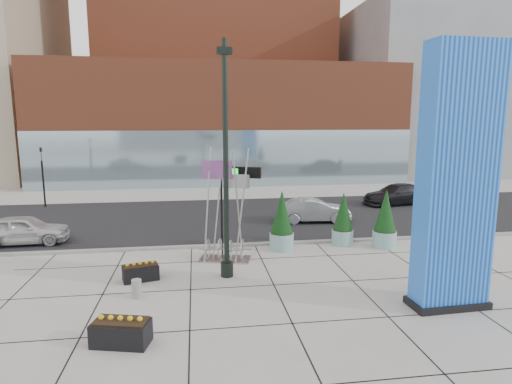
{
  "coord_description": "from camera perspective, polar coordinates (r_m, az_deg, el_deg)",
  "views": [
    {
      "loc": [
        -1.73,
        -15.51,
        5.96
      ],
      "look_at": [
        0.77,
        2.0,
        2.94
      ],
      "focal_mm": 30.0,
      "sensor_mm": 36.0,
      "label": 1
    }
  ],
  "objects": [
    {
      "name": "car_white_west",
      "position": [
        23.44,
        -28.55,
        -4.48
      ],
      "size": [
        4.17,
        1.84,
        1.39
      ],
      "primitive_type": "imported",
      "rotation": [
        0.0,
        0.0,
        1.62
      ],
      "color": "silver",
      "rests_on": "ground"
    },
    {
      "name": "lamp_post",
      "position": [
        15.88,
        -4.02,
        1.1
      ],
      "size": [
        0.55,
        0.48,
        8.78
      ],
      "rotation": [
        0.0,
        0.0,
        0.02
      ],
      "color": "black",
      "rests_on": "ground"
    },
    {
      "name": "blue_pylon",
      "position": [
        14.51,
        25.15,
        0.94
      ],
      "size": [
        2.52,
        1.22,
        8.24
      ],
      "rotation": [
        0.0,
        0.0,
        0.05
      ],
      "color": "#0B3AAF",
      "rests_on": "ground"
    },
    {
      "name": "public_art_sculpture",
      "position": [
        18.26,
        -4.14,
        -5.2
      ],
      "size": [
        2.33,
        1.55,
        4.86
      ],
      "rotation": [
        0.0,
        0.0,
        -0.24
      ],
      "color": "#A8A9AC",
      "rests_on": "ground"
    },
    {
      "name": "traffic_signal",
      "position": [
        32.4,
        -26.56,
        2.18
      ],
      "size": [
        0.15,
        0.18,
        4.1
      ],
      "color": "black",
      "rests_on": "ground"
    },
    {
      "name": "tower_glass_front",
      "position": [
        37.96,
        -3.98,
        4.44
      ],
      "size": [
        34.0,
        0.6,
        5.0
      ],
      "primitive_type": "cube",
      "color": "#8CA5B2",
      "rests_on": "ground"
    },
    {
      "name": "round_planter_mid",
      "position": [
        20.87,
        11.52,
        -3.65
      ],
      "size": [
        1.02,
        1.02,
        2.56
      ],
      "color": "#83B1AE",
      "rests_on": "ground"
    },
    {
      "name": "round_planter_east",
      "position": [
        20.89,
        16.85,
        -3.59
      ],
      "size": [
        1.11,
        1.11,
        2.77
      ],
      "color": "#83B1AE",
      "rests_on": "ground"
    },
    {
      "name": "box_planter_north",
      "position": [
        16.82,
        -15.14,
        -10.22
      ],
      "size": [
        1.42,
        0.96,
        0.71
      ],
      "rotation": [
        0.0,
        0.0,
        0.26
      ],
      "color": "black",
      "rests_on": "ground"
    },
    {
      "name": "tower_podium",
      "position": [
        42.6,
        -4.5,
        9.04
      ],
      "size": [
        34.0,
        10.0,
        11.0
      ],
      "primitive_type": "cube",
      "color": "#9A482C",
      "rests_on": "ground"
    },
    {
      "name": "building_grey_parking",
      "position": [
        55.09,
        22.65,
        12.12
      ],
      "size": [
        20.0,
        18.0,
        18.0
      ],
      "primitive_type": "cube",
      "color": "slate",
      "rests_on": "ground"
    },
    {
      "name": "box_planter_south",
      "position": [
        12.51,
        -17.55,
        -17.27
      ],
      "size": [
        1.63,
        1.09,
        0.82
      ],
      "rotation": [
        0.0,
        0.0,
        -0.24
      ],
      "color": "black",
      "rests_on": "ground"
    },
    {
      "name": "round_planter_west",
      "position": [
        19.68,
        3.45,
        -3.96
      ],
      "size": [
        1.11,
        1.11,
        2.79
      ],
      "color": "#83B1AE",
      "rests_on": "ground"
    },
    {
      "name": "car_dark_east",
      "position": [
        31.75,
        18.22,
        -0.31
      ],
      "size": [
        5.18,
        2.82,
        1.42
      ],
      "primitive_type": "imported",
      "rotation": [
        0.0,
        0.0,
        -1.4
      ],
      "color": "black",
      "rests_on": "ground"
    },
    {
      "name": "ground",
      "position": [
        16.7,
        -1.67,
        -11.21
      ],
      "size": [
        160.0,
        160.0,
        0.0
      ],
      "primitive_type": "plane",
      "color": "#9E9991",
      "rests_on": "ground"
    },
    {
      "name": "street_asphalt",
      "position": [
        26.25,
        -4.14,
        -3.43
      ],
      "size": [
        80.0,
        12.0,
        0.02
      ],
      "primitive_type": "cube",
      "color": "black",
      "rests_on": "ground"
    },
    {
      "name": "car_silver_mid",
      "position": [
        25.23,
        7.69,
        -2.47
      ],
      "size": [
        4.24,
        1.72,
        1.37
      ],
      "primitive_type": "imported",
      "rotation": [
        0.0,
        0.0,
        1.5
      ],
      "color": "#93969A",
      "rests_on": "ground"
    },
    {
      "name": "curb_edge",
      "position": [
        20.45,
        -2.95,
        -7.08
      ],
      "size": [
        80.0,
        0.3,
        0.12
      ],
      "primitive_type": "cube",
      "color": "gray",
      "rests_on": "ground"
    },
    {
      "name": "overhead_street_sign",
      "position": [
        18.57,
        -2.58,
        1.76
      ],
      "size": [
        1.78,
        0.89,
        3.96
      ],
      "rotation": [
        0.0,
        0.0,
        -0.41
      ],
      "color": "black",
      "rests_on": "ground"
    },
    {
      "name": "concrete_bollard",
      "position": [
        15.29,
        -15.62,
        -12.32
      ],
      "size": [
        0.33,
        0.33,
        0.64
      ],
      "primitive_type": "cylinder",
      "color": "gray",
      "rests_on": "ground"
    }
  ]
}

